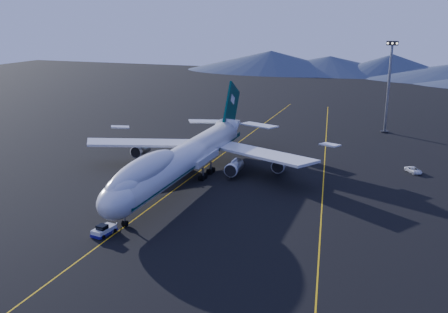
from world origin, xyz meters
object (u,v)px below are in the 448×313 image
(floodlight_mast, at_px, (388,87))
(pushback_tug, at_px, (104,231))
(service_van, at_px, (413,170))
(boeing_747, at_px, (185,158))

(floodlight_mast, bearing_deg, pushback_tug, -113.10)
(service_van, bearing_deg, pushback_tug, -167.41)
(pushback_tug, bearing_deg, service_van, 55.69)
(boeing_747, bearing_deg, service_van, 27.04)
(service_van, distance_m, floodlight_mast, 45.99)
(boeing_747, distance_m, service_van, 55.61)
(boeing_747, bearing_deg, pushback_tug, -93.02)
(pushback_tug, xyz_separation_m, floodlight_mast, (42.20, 98.92, 14.13))
(floodlight_mast, bearing_deg, service_van, -78.48)
(boeing_747, bearing_deg, floodlight_mast, 59.21)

